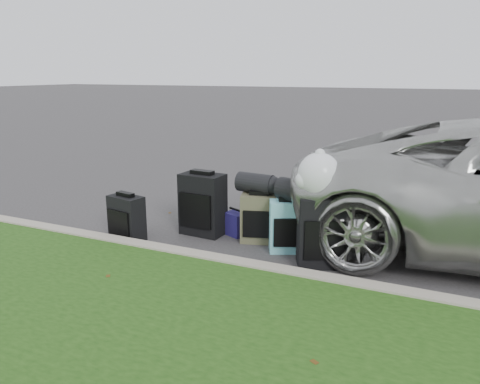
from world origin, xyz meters
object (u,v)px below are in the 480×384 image
at_px(suitcase_olive, 259,218).
at_px(suitcase_teal, 288,226).
at_px(suitcase_large_black_left, 203,204).
at_px(tote_green, 198,207).
at_px(suitcase_large_black_right, 322,232).
at_px(tote_navy, 236,224).
at_px(suitcase_small_black, 127,218).

bearing_deg(suitcase_olive, suitcase_teal, -35.92).
height_order(suitcase_large_black_left, tote_green, suitcase_large_black_left).
height_order(suitcase_teal, suitcase_large_black_right, suitcase_large_black_right).
relative_size(suitcase_large_black_left, suitcase_teal, 1.31).
bearing_deg(suitcase_large_black_left, tote_green, 128.16).
xyz_separation_m(suitcase_olive, tote_green, (-1.19, 0.56, -0.15)).
relative_size(suitcase_teal, suitcase_large_black_right, 0.79).
height_order(suitcase_large_black_left, suitcase_teal, suitcase_large_black_left).
bearing_deg(suitcase_olive, tote_navy, 148.03).
relative_size(suitcase_teal, tote_navy, 2.04).
xyz_separation_m(suitcase_olive, suitcase_large_black_right, (0.90, -0.41, 0.09)).
xyz_separation_m(suitcase_small_black, tote_green, (0.36, 1.18, -0.13)).
bearing_deg(tote_navy, suitcase_large_black_left, -137.43).
bearing_deg(suitcase_large_black_right, suitcase_teal, 127.87).
relative_size(suitcase_large_black_left, tote_navy, 2.67).
height_order(suitcase_small_black, suitcase_large_black_right, suitcase_large_black_right).
height_order(tote_green, tote_navy, tote_green).
bearing_deg(suitcase_large_black_left, tote_navy, 21.54).
bearing_deg(suitcase_large_black_left, suitcase_olive, 5.88).
xyz_separation_m(suitcase_large_black_left, tote_green, (-0.41, 0.59, -0.25)).
xyz_separation_m(suitcase_large_black_left, suitcase_teal, (1.21, -0.13, -0.09)).
distance_m(suitcase_small_black, tote_navy, 1.39).
height_order(suitcase_large_black_left, suitcase_large_black_right, suitcase_large_black_left).
distance_m(suitcase_teal, suitcase_large_black_right, 0.54).
bearing_deg(tote_green, suitcase_teal, -25.73).
bearing_deg(suitcase_large_black_right, tote_green, 130.74).
height_order(suitcase_olive, tote_navy, suitcase_olive).
bearing_deg(suitcase_teal, suitcase_small_black, 168.96).
height_order(suitcase_small_black, suitcase_teal, suitcase_teal).
distance_m(suitcase_small_black, suitcase_teal, 2.03).
bearing_deg(suitcase_small_black, tote_green, 84.08).
distance_m(suitcase_small_black, suitcase_olive, 1.66).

